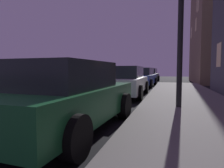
{
  "coord_description": "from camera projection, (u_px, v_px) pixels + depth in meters",
  "views": [
    {
      "loc": [
        4.9,
        -0.37,
        1.26
      ],
      "look_at": [
        4.04,
        2.59,
        1.04
      ],
      "focal_mm": 31.63,
      "sensor_mm": 36.0,
      "label": 1
    }
  ],
  "objects": [
    {
      "name": "car_black",
      "position": [
        149.0,
        75.0,
        21.05
      ],
      "size": [
        2.14,
        4.31,
        1.43
      ],
      "color": "black",
      "rests_on": "ground"
    },
    {
      "name": "car_green",
      "position": [
        66.0,
        96.0,
        4.11
      ],
      "size": [
        2.18,
        4.13,
        1.43
      ],
      "color": "#19592D",
      "rests_on": "ground"
    },
    {
      "name": "car_white",
      "position": [
        124.0,
        81.0,
        9.45
      ],
      "size": [
        2.08,
        4.52,
        1.43
      ],
      "color": "silver",
      "rests_on": "ground"
    },
    {
      "name": "car_blue",
      "position": [
        141.0,
        77.0,
        14.95
      ],
      "size": [
        2.29,
        4.37,
        1.43
      ],
      "color": "navy",
      "rests_on": "ground"
    }
  ]
}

